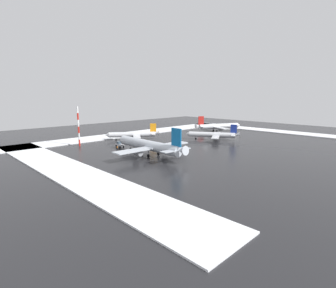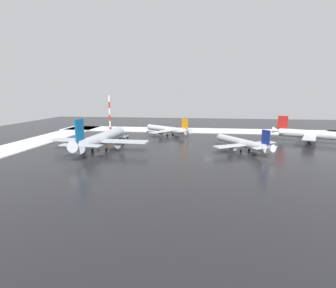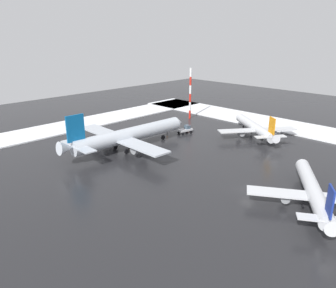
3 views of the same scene
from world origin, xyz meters
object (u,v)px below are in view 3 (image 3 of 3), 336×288
Objects in this scene: pushback_tug at (186,129)px; antenna_mast at (190,94)px; airplane_foreground_jet at (313,191)px; airplane_parked_starboard at (128,135)px; airplane_distant_tail at (255,128)px; ground_crew_mid_apron at (128,142)px; ground_crew_beside_wing at (167,130)px.

antenna_mast is at bearing 46.22° from pushback_tug.
airplane_foreground_jet is 1.38× the size of antenna_mast.
airplane_foreground_jet is at bearing -101.68° from pushback_tug.
airplane_distant_tail is at bearing -25.99° from airplane_parked_starboard.
ground_crew_mid_apron is (19.85, 31.95, -1.78)m from airplane_distant_tail.
ground_crew_beside_wing is at bearing 111.49° from antenna_mast.
airplane_distant_tail reaches higher than ground_crew_mid_apron.
ground_crew_beside_wing is (3.93, 4.05, -0.31)m from pushback_tug.
antenna_mast is (11.44, -15.02, 7.67)m from pushback_tug.
airplane_distant_tail is 13.97× the size of ground_crew_beside_wing.
ground_crew_beside_wing is 22.00m from antenna_mast.
pushback_tug is 20.08m from ground_crew_mid_apron.
airplane_distant_tail is 4.89× the size of pushback_tug.
airplane_foreground_jet is 48.76m from pushback_tug.
ground_crew_mid_apron is at bearing 40.94° from ground_crew_beside_wing.
antenna_mast is (28.14, -2.90, 6.21)m from airplane_distant_tail.
airplane_foreground_jet is at bearing 113.29° from ground_crew_beside_wing.
ground_crew_beside_wing is at bearing 144.78° from pushback_tug.
ground_crew_mid_apron is (-0.78, 15.78, 0.00)m from ground_crew_beside_wing.
airplane_parked_starboard is 21.83m from pushback_tug.
airplane_distant_tail is (28.92, -29.28, 0.02)m from airplane_foreground_jet.
airplane_distant_tail is at bearing -45.08° from pushback_tug.
ground_crew_mid_apron is at bearing 179.91° from pushback_tug.
airplane_foreground_jet is 14.48× the size of ground_crew_beside_wing.
airplane_foreground_jet is 5.07× the size of pushback_tug.
airplane_parked_starboard is 38.15m from airplane_distant_tail.
ground_crew_beside_wing is (2.94, -17.60, -2.92)m from airplane_parked_starboard.
ground_crew_mid_apron is at bearing 94.53° from airplane_distant_tail.
airplane_distant_tail is at bearing 166.21° from ground_crew_beside_wing.
ground_crew_mid_apron is at bearing 51.48° from airplane_parked_starboard.
ground_crew_mid_apron is at bearing 61.04° from airplane_foreground_jet.
ground_crew_beside_wing is 0.10× the size of antenna_mast.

